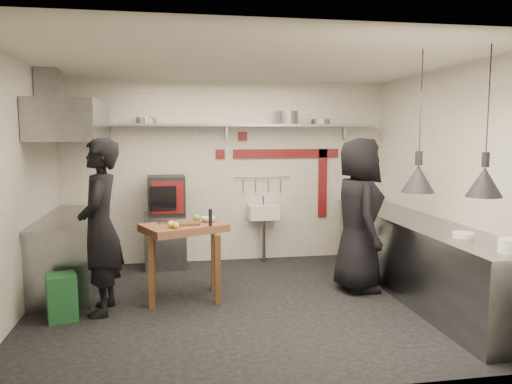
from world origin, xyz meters
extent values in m
plane|color=black|center=(0.00, 0.00, 0.00)|extent=(5.00, 5.00, 0.00)
plane|color=beige|center=(0.00, 0.00, 2.80)|extent=(5.00, 5.00, 0.00)
cube|color=silver|center=(0.00, 2.10, 1.40)|extent=(5.00, 0.04, 2.80)
cube|color=silver|center=(0.00, -2.10, 1.40)|extent=(5.00, 0.04, 2.80)
cube|color=silver|center=(-2.50, 0.00, 1.40)|extent=(0.04, 4.20, 2.80)
cube|color=silver|center=(2.50, 0.00, 1.40)|extent=(0.04, 4.20, 2.80)
cube|color=maroon|center=(0.95, 2.08, 1.68)|extent=(1.70, 0.02, 0.14)
cube|color=maroon|center=(1.55, 2.08, 1.20)|extent=(0.14, 0.02, 1.10)
cube|color=maroon|center=(0.25, 2.08, 1.95)|extent=(0.14, 0.02, 0.14)
cube|color=maroon|center=(-0.10, 2.08, 1.68)|extent=(0.14, 0.02, 0.14)
cube|color=slate|center=(0.00, 1.92, 2.12)|extent=(4.60, 0.34, 0.04)
cube|color=slate|center=(-1.90, 2.07, 2.02)|extent=(0.04, 0.06, 0.24)
cube|color=slate|center=(0.00, 2.07, 2.02)|extent=(0.04, 0.06, 0.24)
cube|color=slate|center=(1.90, 2.07, 2.02)|extent=(0.04, 0.06, 0.24)
cylinder|color=slate|center=(-1.22, 1.92, 2.19)|extent=(0.34, 0.34, 0.09)
cylinder|color=slate|center=(-1.16, 1.92, 2.18)|extent=(0.25, 0.25, 0.07)
cylinder|color=slate|center=(0.92, 1.92, 2.24)|extent=(0.45, 0.45, 0.20)
cylinder|color=slate|center=(1.45, 1.92, 2.18)|extent=(0.29, 0.29, 0.08)
cube|color=slate|center=(-0.96, 1.82, 0.40)|extent=(0.62, 0.57, 0.80)
cube|color=black|center=(-0.93, 1.75, 1.09)|extent=(0.55, 0.52, 0.58)
cube|color=maroon|center=(-0.91, 1.50, 1.09)|extent=(0.45, 0.04, 0.46)
cube|color=black|center=(-0.97, 1.46, 1.09)|extent=(0.36, 0.03, 0.34)
cube|color=silver|center=(0.55, 1.92, 0.78)|extent=(0.46, 0.34, 0.22)
cylinder|color=slate|center=(0.55, 1.92, 0.96)|extent=(0.03, 0.03, 0.14)
cylinder|color=slate|center=(0.55, 1.88, 0.34)|extent=(0.06, 0.06, 0.66)
cylinder|color=slate|center=(0.55, 2.06, 1.32)|extent=(0.90, 0.02, 0.02)
cube|color=slate|center=(2.15, 0.00, 0.45)|extent=(0.70, 3.80, 0.90)
cube|color=slate|center=(2.15, 0.00, 0.92)|extent=(0.76, 3.90, 0.03)
cylinder|color=silver|center=(2.12, -1.71, 1.00)|extent=(0.27, 0.27, 0.13)
cylinder|color=silver|center=(2.10, -1.01, 0.96)|extent=(0.29, 0.29, 0.05)
cube|color=slate|center=(-2.15, 1.05, 0.45)|extent=(0.70, 1.90, 0.90)
cube|color=slate|center=(-2.15, 1.05, 0.92)|extent=(0.76, 2.00, 0.03)
cube|color=slate|center=(-2.10, 1.05, 2.15)|extent=(0.78, 1.60, 0.50)
cube|color=slate|center=(-2.35, 1.05, 2.55)|extent=(0.28, 0.28, 0.50)
cube|color=#1A5028|center=(-2.04, -0.17, 0.25)|extent=(0.37, 0.37, 0.50)
cube|color=#54371C|center=(-0.70, 0.26, 0.93)|extent=(0.33, 0.25, 0.02)
cylinder|color=black|center=(-0.42, 0.12, 1.02)|extent=(0.04, 0.04, 0.20)
sphere|color=gold|center=(-0.87, 0.09, 0.96)|extent=(0.10, 0.10, 0.09)
sphere|color=gold|center=(-0.82, 0.03, 0.96)|extent=(0.10, 0.10, 0.07)
sphere|color=olive|center=(-0.56, 0.42, 0.97)|extent=(0.11, 0.11, 0.09)
cube|color=slate|center=(-0.94, 0.38, 0.94)|extent=(0.19, 0.15, 0.03)
imported|color=silver|center=(-0.42, 0.41, 0.95)|extent=(0.22, 0.22, 0.06)
imported|color=black|center=(-1.64, -0.01, 0.97)|extent=(0.49, 0.72, 1.95)
imported|color=black|center=(1.48, 0.31, 0.97)|extent=(0.70, 1.00, 1.94)
camera|label=1|loc=(-0.87, -5.62, 1.99)|focal=35.00mm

